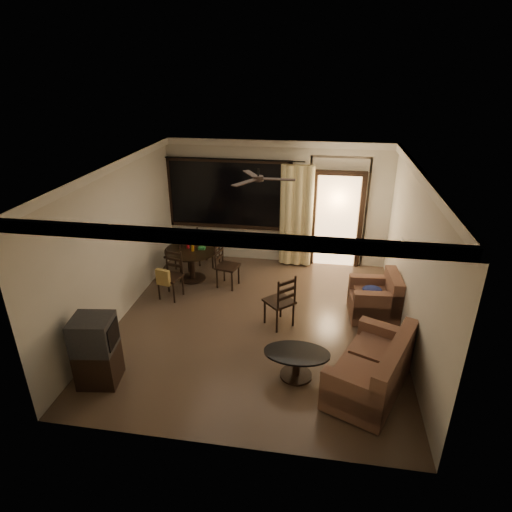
% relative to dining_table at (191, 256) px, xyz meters
% --- Properties ---
extents(ground, '(5.50, 5.50, 0.00)m').
position_rel_dining_table_xyz_m(ground, '(1.66, -1.49, -0.55)').
color(ground, '#7F6651').
rests_on(ground, ground).
extents(room_shell, '(5.50, 6.70, 5.50)m').
position_rel_dining_table_xyz_m(room_shell, '(2.26, 0.29, 1.28)').
color(room_shell, beige).
rests_on(room_shell, ground).
extents(dining_table, '(1.11, 1.11, 0.91)m').
position_rel_dining_table_xyz_m(dining_table, '(0.00, 0.00, 0.00)').
color(dining_table, black).
rests_on(dining_table, ground).
extents(dining_chair_west, '(0.50, 0.50, 0.95)m').
position_rel_dining_table_xyz_m(dining_chair_west, '(-0.37, 0.18, -0.27)').
color(dining_chair_west, black).
rests_on(dining_chair_west, ground).
extents(dining_chair_east, '(0.50, 0.50, 0.95)m').
position_rel_dining_table_xyz_m(dining_chair_east, '(0.81, -0.19, -0.27)').
color(dining_chair_east, black).
rests_on(dining_chair_east, ground).
extents(dining_chair_south, '(0.50, 0.55, 0.95)m').
position_rel_dining_table_xyz_m(dining_chair_south, '(-0.19, -0.84, -0.24)').
color(dining_chair_south, black).
rests_on(dining_chair_south, ground).
extents(dining_chair_north, '(0.50, 0.50, 0.95)m').
position_rel_dining_table_xyz_m(dining_chair_north, '(0.17, 0.77, -0.27)').
color(dining_chair_north, black).
rests_on(dining_chair_north, ground).
extents(tv_cabinet, '(0.63, 0.58, 1.07)m').
position_rel_dining_table_xyz_m(tv_cabinet, '(-0.38, -3.37, -0.01)').
color(tv_cabinet, black).
rests_on(tv_cabinet, ground).
extents(sofa, '(1.40, 1.79, 0.85)m').
position_rel_dining_table_xyz_m(sofa, '(3.54, -2.93, -0.21)').
color(sofa, '#492E22').
rests_on(sofa, ground).
extents(armchair, '(0.89, 0.89, 0.84)m').
position_rel_dining_table_xyz_m(armchair, '(3.77, -0.91, -0.20)').
color(armchair, '#492E22').
rests_on(armchair, ground).
extents(coffee_table, '(0.98, 0.59, 0.43)m').
position_rel_dining_table_xyz_m(coffee_table, '(2.44, -2.81, -0.26)').
color(coffee_table, black).
rests_on(coffee_table, ground).
extents(side_chair, '(0.63, 0.63, 1.01)m').
position_rel_dining_table_xyz_m(side_chair, '(2.05, -1.48, -0.25)').
color(side_chair, black).
rests_on(side_chair, ground).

